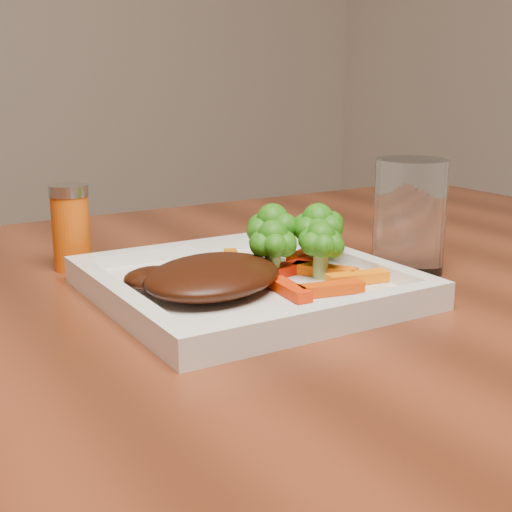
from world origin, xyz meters
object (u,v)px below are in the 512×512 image
plate (247,289)px  drinking_glass (409,216)px  steak (213,276)px  spice_shaker (71,228)px

plate → drinking_glass: drinking_glass is taller
drinking_glass → plate: bearing=174.7°
steak → spice_shaker: 0.20m
plate → steak: (-0.04, -0.01, 0.02)m
spice_shaker → drinking_glass: drinking_glass is taller
plate → spice_shaker: size_ratio=2.93×
plate → steak: 0.05m
plate → spice_shaker: bearing=122.9°
plate → drinking_glass: 0.20m
steak → spice_shaker: size_ratio=1.56×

